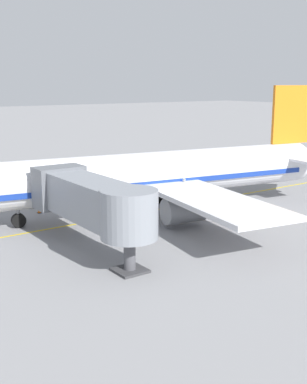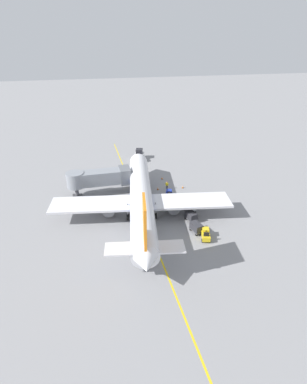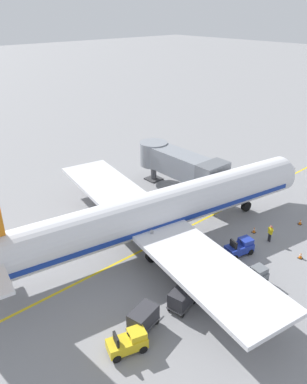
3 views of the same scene
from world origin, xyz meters
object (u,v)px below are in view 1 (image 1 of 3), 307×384
baggage_cart_front (115,183)px  baggage_cart_third_in_train (171,178)px  baggage_tug_trailing (83,187)px  ground_crew_loader (33,198)px  ground_crew_wing_walker (105,193)px  parked_airliner (153,175)px  baggage_tug_lead (74,196)px  baggage_tug_spare (180,177)px  safety_cone_nose_left (22,198)px  baggage_cart_second_in_train (143,181)px  safety_cone_nose_right (39,210)px  jet_bridge (92,200)px

baggage_cart_front → baggage_cart_third_in_train: bearing=-100.9°
baggage_tug_trailing → ground_crew_loader: (-2.59, 6.29, 0.24)m
ground_crew_wing_walker → parked_airliner: bearing=-159.5°
baggage_tug_lead → baggage_cart_front: baggage_tug_lead is taller
baggage_tug_spare → safety_cone_nose_left: bearing=82.8°
baggage_tug_spare → baggage_cart_front: bearing=87.1°
baggage_tug_trailing → ground_crew_wing_walker: (-4.45, 0.07, 0.24)m
parked_airliner → baggage_cart_second_in_train: (7.56, -4.08, -2.24)m
parked_airliner → baggage_cart_second_in_train: parked_airliner is taller
parked_airliner → baggage_cart_front: (8.43, -1.21, -2.24)m
baggage_tug_lead → baggage_tug_spare: 13.84m
baggage_tug_lead → safety_cone_nose_right: 4.14m
baggage_cart_front → safety_cone_nose_left: (1.77, 9.07, -0.66)m
jet_bridge → safety_cone_nose_left: 16.80m
baggage_tug_spare → ground_crew_loader: ground_crew_loader is taller
safety_cone_nose_left → baggage_tug_spare: bearing=-97.2°
ground_crew_wing_walker → ground_crew_loader: bearing=73.3°
baggage_tug_spare → baggage_cart_second_in_train: baggage_tug_spare is taller
parked_airliner → ground_crew_loader: bearing=49.6°
parked_airliner → ground_crew_loader: parked_airliner is taller
baggage_tug_spare → safety_cone_nose_left: (2.19, 17.21, -0.42)m
baggage_tug_trailing → baggage_tug_spare: 11.26m
baggage_cart_front → baggage_cart_third_in_train: 6.35m
baggage_cart_second_in_train → safety_cone_nose_left: size_ratio=5.05×
baggage_tug_lead → baggage_tug_spare: bearing=-82.9°
baggage_tug_trailing → baggage_cart_second_in_train: baggage_tug_trailing is taller
baggage_tug_trailing → baggage_cart_third_in_train: baggage_tug_trailing is taller
baggage_cart_third_in_train → ground_crew_loader: ground_crew_loader is taller
ground_crew_wing_walker → baggage_cart_third_in_train: bearing=-76.8°
baggage_tug_lead → ground_crew_loader: 3.77m
baggage_tug_trailing → safety_cone_nose_left: bearing=83.3°
baggage_cart_third_in_train → baggage_tug_trailing: bearing=76.2°
jet_bridge → baggage_cart_second_in_train: jet_bridge is taller
ground_crew_wing_walker → safety_cone_nose_left: 7.92m
jet_bridge → baggage_cart_second_in_train: (13.79, -13.37, -2.50)m
ground_crew_loader → safety_cone_nose_left: 3.38m
baggage_cart_front → baggage_cart_third_in_train: (-1.21, -6.24, 0.00)m
baggage_cart_front → baggage_cart_second_in_train: same height
ground_crew_loader → safety_cone_nose_right: 1.95m
baggage_tug_spare → baggage_cart_third_in_train: 2.08m
baggage_cart_third_in_train → ground_crew_loader: bearing=91.2°
baggage_tug_lead → ground_crew_loader: bearing=80.9°
baggage_tug_spare → safety_cone_nose_right: 17.92m
parked_airliner → baggage_tug_spare: parked_airliner is taller
safety_cone_nose_left → safety_cone_nose_right: (-5.13, 0.46, 0.00)m
parked_airliner → safety_cone_nose_left: size_ratio=63.12×
safety_cone_nose_left → baggage_cart_front: bearing=-101.1°
jet_bridge → baggage_tug_lead: size_ratio=4.46×
baggage_tug_trailing → baggage_cart_front: bearing=-109.4°
jet_bridge → ground_crew_loader: jet_bridge is taller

